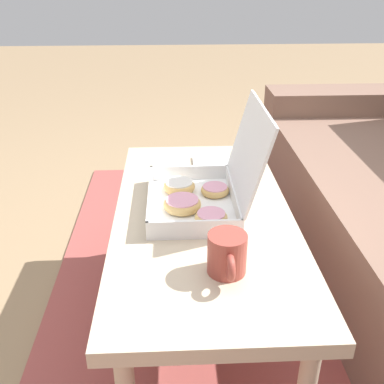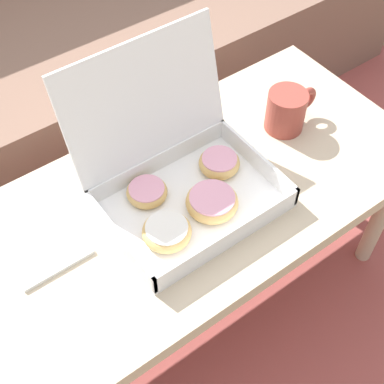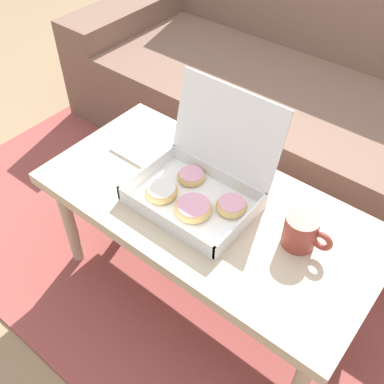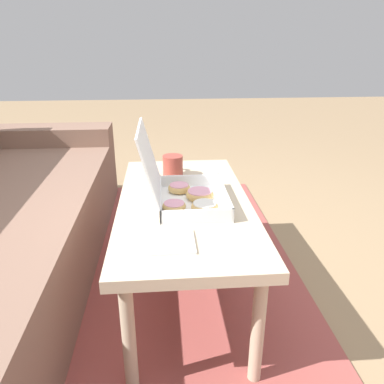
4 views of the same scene
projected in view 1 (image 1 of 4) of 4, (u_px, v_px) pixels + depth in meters
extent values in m
plane|color=#937756|center=(225.00, 328.00, 1.56)|extent=(12.00, 12.00, 0.00)
cube|color=#994742|center=(310.00, 324.00, 1.57)|extent=(2.67, 1.89, 0.01)
cube|color=#7A5B4C|center=(345.00, 137.00, 2.50)|extent=(0.24, 0.89, 0.53)
cube|color=#C6B293|center=(203.00, 218.00, 1.36)|extent=(1.07, 0.53, 0.04)
cylinder|color=#C6B293|center=(146.00, 209.00, 1.88)|extent=(0.04, 0.04, 0.43)
cylinder|color=#C6B293|center=(243.00, 207.00, 1.89)|extent=(0.04, 0.04, 0.43)
cube|color=white|center=(192.00, 205.00, 1.37)|extent=(0.37, 0.26, 0.01)
cube|color=white|center=(150.00, 198.00, 1.36)|extent=(0.37, 0.01, 0.05)
cube|color=white|center=(234.00, 196.00, 1.37)|extent=(0.37, 0.01, 0.05)
cube|color=white|center=(189.00, 172.00, 1.52)|extent=(0.01, 0.26, 0.05)
cube|color=white|center=(195.00, 229.00, 1.20)|extent=(0.01, 0.26, 0.05)
cube|color=white|center=(249.00, 150.00, 1.30)|extent=(0.37, 0.07, 0.26)
torus|color=#E0B266|center=(182.00, 204.00, 1.34)|extent=(0.11, 0.11, 0.03)
cylinder|color=pink|center=(182.00, 201.00, 1.33)|extent=(0.10, 0.10, 0.02)
torus|color=#E0B266|center=(179.00, 186.00, 1.44)|extent=(0.10, 0.10, 0.03)
cylinder|color=white|center=(179.00, 184.00, 1.44)|extent=(0.09, 0.09, 0.02)
torus|color=#E0B266|center=(215.00, 190.00, 1.43)|extent=(0.09, 0.09, 0.03)
cylinder|color=pink|center=(215.00, 188.00, 1.42)|extent=(0.08, 0.08, 0.01)
torus|color=#E0B266|center=(211.00, 218.00, 1.27)|extent=(0.09, 0.09, 0.03)
cylinder|color=pink|center=(211.00, 215.00, 1.26)|extent=(0.08, 0.08, 0.01)
cylinder|color=#993D33|center=(227.00, 253.00, 1.07)|extent=(0.09, 0.09, 0.10)
torus|color=#993D33|center=(230.00, 268.00, 1.01)|extent=(0.06, 0.02, 0.06)
cube|color=white|center=(214.00, 165.00, 1.65)|extent=(0.15, 0.15, 0.01)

